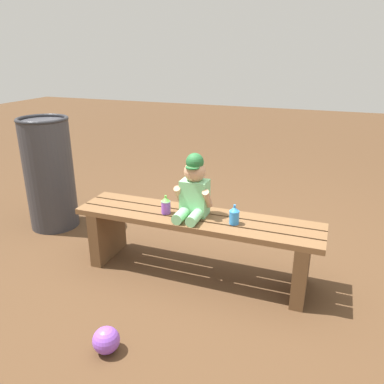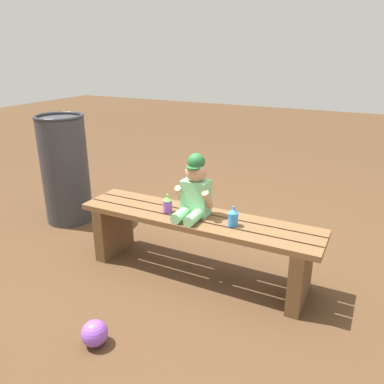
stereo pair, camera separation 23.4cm
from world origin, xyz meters
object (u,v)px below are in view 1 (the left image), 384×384
Objects in this scene: park_bench at (196,235)px; sippy_cup_left at (166,205)px; toy_ball at (106,340)px; trash_bin at (49,173)px; sippy_cup_right at (234,215)px; child_figure at (194,189)px.

sippy_cup_left is at bearing -172.57° from park_bench.
trash_bin is at bearing 137.41° from toy_ball.
park_bench is 0.28m from sippy_cup_left.
sippy_cup_right is 0.91× the size of toy_ball.
toy_ball is (-0.17, -0.83, -0.22)m from park_bench.
trash_bin is (-1.65, 0.32, -0.01)m from sippy_cup_right.
trash_bin is (-1.19, 0.32, -0.01)m from sippy_cup_left.
sippy_cup_right is at bearing -5.87° from park_bench.
toy_ball is at bearing -101.68° from park_bench.
park_bench is 11.70× the size of toy_ball.
child_figure is 3.26× the size of sippy_cup_right.
sippy_cup_left is at bearing -14.85° from trash_bin.
park_bench is 1.43m from trash_bin.
toy_ball is at bearing -117.86° from sippy_cup_right.
sippy_cup_left is 0.90m from toy_ball.
sippy_cup_right reaches higher than toy_ball.
park_bench is 3.94× the size of child_figure.
toy_ball is 0.15× the size of trash_bin.
trash_bin is at bearing 169.13° from sippy_cup_right.
park_bench is at bearing -11.77° from trash_bin.
sippy_cup_left is (-0.20, -0.03, 0.19)m from park_bench.
child_figure is 0.30m from sippy_cup_right.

